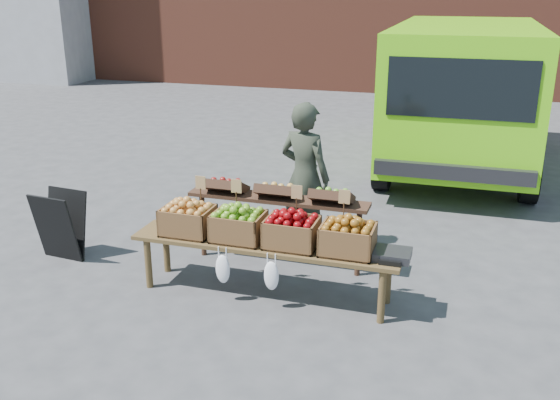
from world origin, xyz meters
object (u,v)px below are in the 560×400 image
(crate_green_apples, at_px, (348,239))
(delivery_van, at_px, (462,98))
(crate_golden_apples, at_px, (188,220))
(crate_russet_pears, at_px, (238,226))
(vendor, at_px, (305,177))
(display_bench, at_px, (265,269))
(weighing_scale, at_px, (392,255))
(chalkboard_sign, at_px, (61,225))
(back_table, at_px, (278,221))
(crate_red_apples, at_px, (292,233))

(crate_green_apples, bearing_deg, delivery_van, 81.55)
(delivery_van, bearing_deg, crate_golden_apples, -114.70)
(crate_russet_pears, bearing_deg, vendor, 76.27)
(vendor, relative_size, crate_green_apples, 3.49)
(display_bench, bearing_deg, vendor, 88.00)
(crate_russet_pears, bearing_deg, display_bench, 0.00)
(vendor, height_order, weighing_scale, vendor)
(chalkboard_sign, height_order, weighing_scale, chalkboard_sign)
(chalkboard_sign, height_order, display_bench, chalkboard_sign)
(back_table, distance_m, crate_golden_apples, 1.04)
(chalkboard_sign, distance_m, back_table, 2.47)
(crate_russet_pears, height_order, crate_green_apples, same)
(delivery_van, xyz_separation_m, chalkboard_sign, (-4.13, -5.31, -0.78))
(chalkboard_sign, bearing_deg, back_table, 18.65)
(chalkboard_sign, height_order, back_table, back_table)
(back_table, bearing_deg, chalkboard_sign, -166.69)
(chalkboard_sign, height_order, crate_green_apples, crate_green_apples)
(chalkboard_sign, bearing_deg, display_bench, 1.83)
(vendor, bearing_deg, crate_red_apples, 117.25)
(back_table, distance_m, crate_red_apples, 0.83)
(crate_russet_pears, height_order, weighing_scale, crate_russet_pears)
(crate_red_apples, height_order, weighing_scale, crate_red_apples)
(display_bench, height_order, crate_golden_apples, crate_golden_apples)
(vendor, bearing_deg, crate_russet_pears, 93.62)
(weighing_scale, bearing_deg, crate_russet_pears, 180.00)
(vendor, distance_m, crate_golden_apples, 1.58)
(delivery_van, xyz_separation_m, display_bench, (-1.64, -5.46, -0.90))
(crate_green_apples, xyz_separation_m, weighing_scale, (0.43, 0.00, -0.10))
(crate_golden_apples, xyz_separation_m, crate_green_apples, (1.65, 0.00, 0.00))
(back_table, relative_size, crate_russet_pears, 4.20)
(back_table, bearing_deg, delivery_van, 69.94)
(crate_russet_pears, distance_m, crate_red_apples, 0.55)
(vendor, height_order, chalkboard_sign, vendor)
(crate_red_apples, bearing_deg, crate_golden_apples, 180.00)
(chalkboard_sign, relative_size, back_table, 0.38)
(vendor, distance_m, chalkboard_sign, 2.83)
(crate_golden_apples, distance_m, weighing_scale, 2.08)
(delivery_van, distance_m, crate_golden_apples, 6.01)
(chalkboard_sign, xyz_separation_m, crate_red_apples, (2.77, -0.15, 0.31))
(crate_golden_apples, xyz_separation_m, crate_russet_pears, (0.55, 0.00, 0.00))
(crate_russet_pears, bearing_deg, back_table, 75.99)
(display_bench, distance_m, crate_russet_pears, 0.51)
(vendor, distance_m, weighing_scale, 1.80)
(chalkboard_sign, bearing_deg, crate_russet_pears, 1.39)
(delivery_van, bearing_deg, crate_green_apples, -98.89)
(crate_russet_pears, distance_m, crate_green_apples, 1.10)
(crate_russet_pears, relative_size, crate_green_apples, 1.00)
(chalkboard_sign, relative_size, crate_golden_apples, 1.61)
(crate_red_apples, relative_size, crate_green_apples, 1.00)
(delivery_van, xyz_separation_m, crate_red_apples, (-1.36, -5.46, -0.48))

